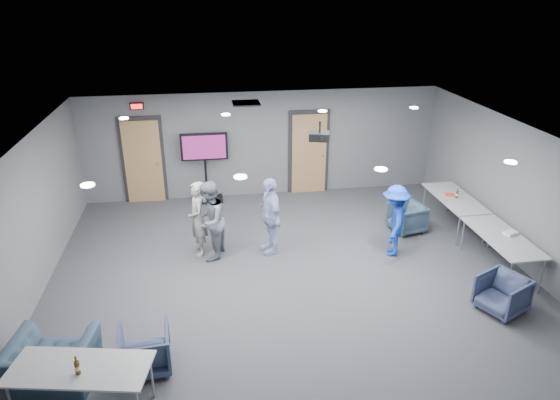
{
  "coord_description": "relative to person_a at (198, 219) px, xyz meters",
  "views": [
    {
      "loc": [
        -1.44,
        -8.17,
        5.09
      ],
      "look_at": [
        -0.06,
        0.73,
        1.2
      ],
      "focal_mm": 32.0,
      "sensor_mm": 36.0,
      "label": 1
    }
  ],
  "objects": [
    {
      "name": "floor",
      "position": [
        1.69,
        -1.01,
        -0.78
      ],
      "size": [
        9.0,
        9.0,
        0.0
      ],
      "primitive_type": "plane",
      "color": "#34363B",
      "rests_on": "ground"
    },
    {
      "name": "ceiling",
      "position": [
        1.69,
        -1.01,
        1.92
      ],
      "size": [
        9.0,
        9.0,
        0.0
      ],
      "primitive_type": "plane",
      "rotation": [
        3.14,
        0.0,
        0.0
      ],
      "color": "silver",
      "rests_on": "wall_back"
    },
    {
      "name": "wall_back",
      "position": [
        1.69,
        2.99,
        0.57
      ],
      "size": [
        9.0,
        0.02,
        2.7
      ],
      "primitive_type": "cube",
      "color": "slate",
      "rests_on": "floor"
    },
    {
      "name": "wall_front",
      "position": [
        1.69,
        -5.01,
        0.57
      ],
      "size": [
        9.0,
        0.02,
        2.7
      ],
      "primitive_type": "cube",
      "color": "slate",
      "rests_on": "floor"
    },
    {
      "name": "wall_left",
      "position": [
        -2.81,
        -1.01,
        0.57
      ],
      "size": [
        0.02,
        8.0,
        2.7
      ],
      "primitive_type": "cube",
      "color": "slate",
      "rests_on": "floor"
    },
    {
      "name": "wall_right",
      "position": [
        6.19,
        -1.01,
        0.57
      ],
      "size": [
        0.02,
        8.0,
        2.7
      ],
      "primitive_type": "cube",
      "color": "slate",
      "rests_on": "floor"
    },
    {
      "name": "door_left",
      "position": [
        -1.31,
        2.95,
        0.29
      ],
      "size": [
        1.06,
        0.17,
        2.24
      ],
      "color": "black",
      "rests_on": "wall_back"
    },
    {
      "name": "door_right",
      "position": [
        2.89,
        2.95,
        0.29
      ],
      "size": [
        1.06,
        0.17,
        2.24
      ],
      "color": "black",
      "rests_on": "wall_back"
    },
    {
      "name": "exit_sign",
      "position": [
        -1.31,
        2.93,
        1.67
      ],
      "size": [
        0.32,
        0.08,
        0.16
      ],
      "color": "black",
      "rests_on": "wall_back"
    },
    {
      "name": "hvac_diffuser",
      "position": [
        1.19,
        1.79,
        1.91
      ],
      "size": [
        0.6,
        0.6,
        0.03
      ],
      "primitive_type": "cube",
      "color": "black",
      "rests_on": "ceiling"
    },
    {
      "name": "downlights",
      "position": [
        1.69,
        -1.01,
        1.91
      ],
      "size": [
        6.18,
        3.78,
        0.02
      ],
      "color": "white",
      "rests_on": "ceiling"
    },
    {
      "name": "person_a",
      "position": [
        0.0,
        0.0,
        0.0
      ],
      "size": [
        0.45,
        0.62,
        1.56
      ],
      "primitive_type": "imported",
      "rotation": [
        0.0,
        0.0,
        -1.42
      ],
      "color": "#939694",
      "rests_on": "floor"
    },
    {
      "name": "person_b",
      "position": [
        0.24,
        -0.21,
        0.03
      ],
      "size": [
        0.82,
        0.94,
        1.62
      ],
      "primitive_type": "imported",
      "rotation": [
        0.0,
        0.0,
        -1.87
      ],
      "color": "slate",
      "rests_on": "floor"
    },
    {
      "name": "person_c",
      "position": [
        1.45,
        -0.14,
        0.03
      ],
      "size": [
        0.58,
        1.01,
        1.62
      ],
      "primitive_type": "imported",
      "rotation": [
        0.0,
        0.0,
        -1.36
      ],
      "color": "#B2BAE5",
      "rests_on": "floor"
    },
    {
      "name": "person_d",
      "position": [
        3.9,
        -0.63,
        -0.03
      ],
      "size": [
        0.89,
        1.1,
        1.49
      ],
      "primitive_type": "imported",
      "rotation": [
        0.0,
        0.0,
        -1.97
      ],
      "color": "#1B3EB2",
      "rests_on": "floor"
    },
    {
      "name": "chair_right_a",
      "position": [
        4.59,
        0.31,
        -0.46
      ],
      "size": [
        0.82,
        0.81,
        0.63
      ],
      "primitive_type": "imported",
      "rotation": [
        0.0,
        0.0,
        -1.36
      ],
      "color": "#364A5E",
      "rests_on": "floor"
    },
    {
      "name": "chair_right_c",
      "position": [
        5.02,
        -2.78,
        -0.46
      ],
      "size": [
        0.94,
        0.93,
        0.65
      ],
      "primitive_type": "imported",
      "rotation": [
        0.0,
        0.0,
        -1.13
      ],
      "color": "#3A4364",
      "rests_on": "floor"
    },
    {
      "name": "chair_front_a",
      "position": [
        -0.78,
        -3.29,
        -0.45
      ],
      "size": [
        0.76,
        0.78,
        0.66
      ],
      "primitive_type": "imported",
      "rotation": [
        0.0,
        0.0,
        3.23
      ],
      "color": "#384461",
      "rests_on": "floor"
    },
    {
      "name": "chair_front_b",
      "position": [
        -1.99,
        -3.41,
        -0.42
      ],
      "size": [
        1.22,
        1.11,
        0.71
      ],
      "primitive_type": "imported",
      "rotation": [
        0.0,
        0.0,
        2.99
      ],
      "color": "#364A5E",
      "rests_on": "floor"
    },
    {
      "name": "table_right_a",
      "position": [
        5.69,
        0.34,
        -0.09
      ],
      "size": [
        0.78,
        1.87,
        0.73
      ],
      "rotation": [
        0.0,
        0.0,
        1.57
      ],
      "color": "#A1A4A6",
      "rests_on": "floor"
    },
    {
      "name": "table_right_b",
      "position": [
        5.69,
        -1.56,
        -0.09
      ],
      "size": [
        0.77,
        1.85,
        0.73
      ],
      "rotation": [
        0.0,
        0.0,
        1.57
      ],
      "color": "#A1A4A6",
      "rests_on": "floor"
    },
    {
      "name": "table_front_left",
      "position": [
        -1.47,
        -4.01,
        -0.1
      ],
      "size": [
        1.85,
        1.05,
        0.73
      ],
      "rotation": [
        0.0,
        0.0,
        -0.2
      ],
      "color": "#A1A4A6",
      "rests_on": "floor"
    },
    {
      "name": "bottle_front",
      "position": [
        -1.45,
        -4.12,
        0.05
      ],
      "size": [
        0.07,
        0.07,
        0.26
      ],
      "color": "#4F340D",
      "rests_on": "table_front_left"
    },
    {
      "name": "bottle_right",
      "position": [
        5.71,
        0.3,
        0.04
      ],
      "size": [
        0.06,
        0.06,
        0.23
      ],
      "color": "#4F340D",
      "rests_on": "table_right_a"
    },
    {
      "name": "snack_box",
      "position": [
        5.61,
        0.46,
        -0.03
      ],
      "size": [
        0.22,
        0.18,
        0.04
      ],
      "primitive_type": "cube",
      "rotation": [
        0.0,
        0.0,
        -0.29
      ],
      "color": "#DE3D37",
      "rests_on": "table_right_a"
    },
    {
      "name": "wrapper",
      "position": [
        5.88,
        -1.51,
        -0.02
      ],
      "size": [
        0.29,
        0.24,
        0.06
      ],
      "primitive_type": "cube",
      "rotation": [
        0.0,
        0.0,
        0.35
      ],
      "color": "white",
      "rests_on": "table_right_b"
    },
    {
      "name": "tv_stand",
      "position": [
        0.21,
        2.74,
        0.23
      ],
      "size": [
        1.16,
        0.55,
        1.77
      ],
      "color": "black",
      "rests_on": "floor"
    },
    {
      "name": "projector",
      "position": [
        2.44,
        -0.06,
        1.62
      ],
      "size": [
        0.47,
        0.43,
        0.37
      ],
      "rotation": [
        0.0,
        0.0,
        -0.3
      ],
      "color": "black",
      "rests_on": "ceiling"
    }
  ]
}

